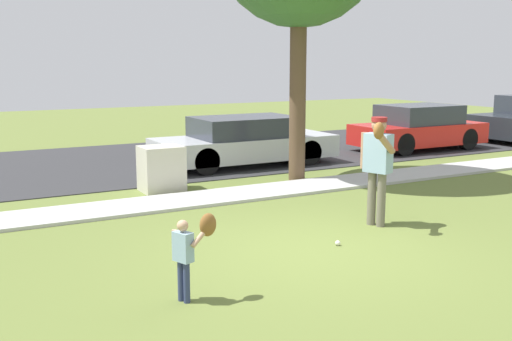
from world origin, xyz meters
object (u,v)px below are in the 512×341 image
(person_adult, at_px, (378,159))
(utility_cabinet, at_px, (161,169))
(baseball, at_px, (338,243))
(person_child, at_px, (191,245))
(parked_hatchback_red, at_px, (418,128))
(parked_sedan_silver, at_px, (245,141))

(person_adult, xyz_separation_m, utility_cabinet, (-2.11, 4.21, -0.63))
(baseball, bearing_deg, person_adult, 26.27)
(person_child, relative_size, parked_hatchback_red, 0.25)
(baseball, bearing_deg, utility_cabinet, 101.24)
(utility_cabinet, relative_size, parked_hatchback_red, 0.23)
(baseball, height_order, utility_cabinet, utility_cabinet)
(baseball, bearing_deg, parked_sedan_silver, 73.72)
(baseball, xyz_separation_m, utility_cabinet, (-0.95, 4.78, 0.43))
(person_adult, height_order, parked_hatchback_red, person_adult)
(person_child, bearing_deg, utility_cabinet, 52.77)
(person_adult, bearing_deg, person_child, 0.38)
(parked_sedan_silver, bearing_deg, person_child, -121.23)
(person_child, height_order, utility_cabinet, person_child)
(person_adult, height_order, utility_cabinet, person_adult)
(baseball, xyz_separation_m, parked_hatchback_red, (7.77, 6.65, 0.62))
(person_adult, xyz_separation_m, parked_sedan_silver, (0.79, 6.10, -0.47))
(baseball, relative_size, utility_cabinet, 0.08)
(person_adult, bearing_deg, parked_sedan_silver, -118.04)
(person_child, relative_size, parked_sedan_silver, 0.21)
(parked_sedan_silver, relative_size, parked_hatchback_red, 1.15)
(person_child, distance_m, baseball, 2.85)
(person_adult, bearing_deg, parked_hatchback_red, -158.06)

